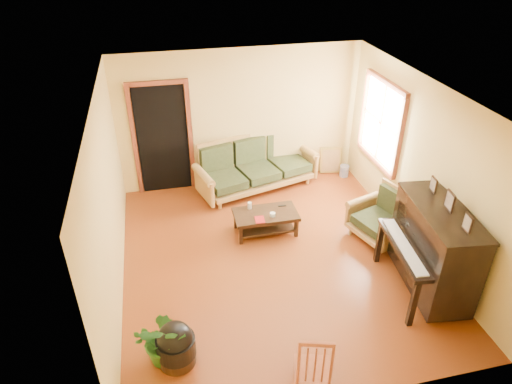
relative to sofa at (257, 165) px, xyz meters
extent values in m
plane|color=#5F250C|center=(-0.23, -2.13, -0.49)|extent=(5.00, 5.00, 0.00)
cube|color=black|center=(-1.68, 0.35, 0.54)|extent=(1.08, 0.16, 2.05)
cube|color=white|center=(1.98, -0.83, 1.01)|extent=(0.12, 1.36, 1.46)
cube|color=#A77C3D|center=(0.00, 0.00, 0.00)|extent=(2.45, 1.53, 0.97)
cube|color=black|center=(-0.19, -1.44, -0.30)|extent=(1.04, 0.57, 0.38)
cube|color=#A77C3D|center=(1.53, -2.01, -0.06)|extent=(1.05, 1.08, 0.86)
cube|color=black|center=(1.69, -3.23, 0.17)|extent=(1.05, 1.58, 1.32)
cylinder|color=black|center=(-1.82, -3.72, -0.27)|extent=(0.55, 0.55, 0.43)
cube|color=brown|center=(-0.38, -4.34, -0.06)|extent=(0.51, 0.53, 0.85)
cube|color=#B3953B|center=(1.59, 0.27, -0.20)|extent=(0.44, 0.17, 0.57)
cylinder|color=#364EA3|center=(1.82, 0.06, -0.37)|extent=(0.21, 0.21, 0.23)
imported|color=#235A19|center=(-1.94, -3.66, -0.15)|extent=(0.76, 0.71, 0.67)
imported|color=#A21515|center=(-0.41, -1.61, -0.10)|extent=(0.16, 0.21, 0.02)
cylinder|color=white|center=(-0.41, -1.25, -0.05)|extent=(0.09, 0.09, 0.11)
cylinder|color=white|center=(-0.10, -1.55, -0.08)|extent=(0.09, 0.09, 0.06)
cube|color=black|center=(0.13, -1.29, -0.10)|extent=(0.14, 0.05, 0.01)
camera|label=1|loc=(-1.72, -7.41, 4.02)|focal=32.00mm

